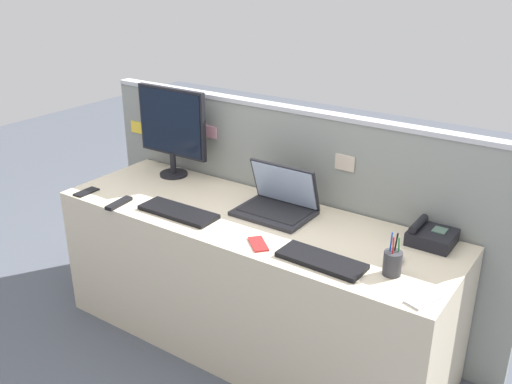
{
  "coord_description": "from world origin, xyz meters",
  "views": [
    {
      "loc": [
        1.5,
        -2.12,
        1.98
      ],
      "look_at": [
        0.0,
        0.05,
        0.87
      ],
      "focal_mm": 40.08,
      "sensor_mm": 36.0,
      "label": 1
    }
  ],
  "objects": [
    {
      "name": "cubicle_divider",
      "position": [
        -0.0,
        0.38,
        0.62
      ],
      "size": [
        2.49,
        0.08,
        1.24
      ],
      "color": "gray",
      "rests_on": "ground_plane"
    },
    {
      "name": "desktop_monitor",
      "position": [
        -0.72,
        0.23,
        1.06
      ],
      "size": [
        0.48,
        0.17,
        0.53
      ],
      "color": "black",
      "rests_on": "desk"
    },
    {
      "name": "cell_phone_black_slab",
      "position": [
        -0.93,
        -0.26,
        0.76
      ],
      "size": [
        0.07,
        0.14,
        0.01
      ],
      "primitive_type": "cube",
      "rotation": [
        0.0,
        0.0,
        0.01
      ],
      "color": "black",
      "rests_on": "desk"
    },
    {
      "name": "cell_phone_red_case",
      "position": [
        0.2,
        -0.22,
        0.76
      ],
      "size": [
        0.15,
        0.14,
        0.01
      ],
      "primitive_type": "cube",
      "rotation": [
        0.0,
        0.0,
        0.85
      ],
      "color": "#B22323",
      "rests_on": "desk"
    },
    {
      "name": "tv_remote",
      "position": [
        -0.66,
        -0.27,
        0.76
      ],
      "size": [
        0.06,
        0.17,
        0.02
      ],
      "primitive_type": "cube",
      "rotation": [
        0.0,
        0.0,
        0.11
      ],
      "color": "black",
      "rests_on": "desk"
    },
    {
      "name": "computer_mouse_right_hand",
      "position": [
        0.77,
        0.0,
        0.77
      ],
      "size": [
        0.09,
        0.12,
        0.03
      ],
      "primitive_type": "ellipsoid",
      "rotation": [
        0.0,
        0.0,
        0.39
      ],
      "color": "silver",
      "rests_on": "desk"
    },
    {
      "name": "pen_cup",
      "position": [
        0.8,
        -0.12,
        0.81
      ],
      "size": [
        0.08,
        0.08,
        0.19
      ],
      "color": "#333338",
      "rests_on": "desk"
    },
    {
      "name": "desk_phone",
      "position": [
        0.84,
        0.24,
        0.79
      ],
      "size": [
        0.2,
        0.19,
        0.1
      ],
      "color": "black",
      "rests_on": "desk"
    },
    {
      "name": "desk",
      "position": [
        0.0,
        0.0,
        0.38
      ],
      "size": [
        2.11,
        0.68,
        0.75
      ],
      "primitive_type": "cube",
      "color": "beige",
      "rests_on": "ground_plane"
    },
    {
      "name": "keyboard_main",
      "position": [
        0.51,
        -0.2,
        0.76
      ],
      "size": [
        0.39,
        0.16,
        0.02
      ],
      "primitive_type": "cube",
      "rotation": [
        0.0,
        0.0,
        -0.03
      ],
      "color": "black",
      "rests_on": "desk"
    },
    {
      "name": "ground_plane",
      "position": [
        0.0,
        0.0,
        0.0
      ],
      "size": [
        10.0,
        10.0,
        0.0
      ],
      "primitive_type": "plane",
      "color": "#4C515B"
    },
    {
      "name": "keyboard_spare",
      "position": [
        -0.32,
        -0.18,
        0.76
      ],
      "size": [
        0.43,
        0.16,
        0.02
      ],
      "primitive_type": "cube",
      "rotation": [
        0.0,
        0.0,
        0.01
      ],
      "color": "black",
      "rests_on": "desk"
    },
    {
      "name": "laptop",
      "position": [
        0.08,
        0.13,
        0.81
      ],
      "size": [
        0.38,
        0.28,
        0.25
      ],
      "color": "#232328",
      "rests_on": "desk"
    },
    {
      "name": "cell_phone_silver_slab",
      "position": [
        0.97,
        -0.24,
        0.76
      ],
      "size": [
        0.12,
        0.16,
        0.01
      ],
      "primitive_type": "cube",
      "rotation": [
        0.0,
        0.0,
        -0.32
      ],
      "color": "#B7BAC1",
      "rests_on": "desk"
    }
  ]
}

